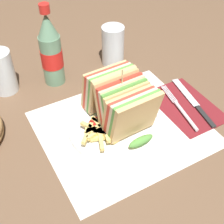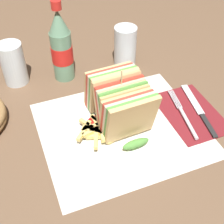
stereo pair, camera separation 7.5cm
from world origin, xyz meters
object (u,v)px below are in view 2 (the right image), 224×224
object	(u,v)px
plate_main	(115,126)
club_sandwich	(120,104)
knife	(199,110)
coke_bottle_near	(61,47)
fork	(185,118)
glass_far	(13,64)
glass_near	(125,49)

from	to	relation	value
plate_main	club_sandwich	xyz separation A→B (m)	(0.01, 0.00, 0.07)
plate_main	knife	distance (m)	0.23
coke_bottle_near	fork	bearing A→B (deg)	-51.12
fork	knife	xyz separation A→B (m)	(0.05, 0.01, -0.00)
plate_main	coke_bottle_near	size ratio (longest dim) A/B	1.01
fork	coke_bottle_near	xyz separation A→B (m)	(-0.23, 0.29, 0.09)
club_sandwich	knife	world-z (taller)	club_sandwich
knife	glass_far	xyz separation A→B (m)	(-0.42, 0.30, 0.05)
coke_bottle_near	glass_far	xyz separation A→B (m)	(-0.13, 0.03, -0.04)
club_sandwich	glass_far	world-z (taller)	club_sandwich
glass_far	coke_bottle_near	bearing A→B (deg)	-11.80
plate_main	glass_near	bearing A→B (deg)	62.17
fork	glass_near	bearing A→B (deg)	107.83
club_sandwich	glass_near	world-z (taller)	club_sandwich
plate_main	knife	xyz separation A→B (m)	(0.23, -0.02, -0.00)
club_sandwich	coke_bottle_near	world-z (taller)	coke_bottle_near
plate_main	coke_bottle_near	distance (m)	0.28
knife	glass_near	distance (m)	0.29
club_sandwich	knife	xyz separation A→B (m)	(0.21, -0.02, -0.07)
club_sandwich	coke_bottle_near	distance (m)	0.26
club_sandwich	glass_near	xyz separation A→B (m)	(0.12, 0.25, -0.02)
club_sandwich	glass_far	distance (m)	0.35
plate_main	knife	world-z (taller)	plate_main
fork	glass_far	xyz separation A→B (m)	(-0.37, 0.32, 0.05)
fork	knife	distance (m)	0.05
fork	coke_bottle_near	world-z (taller)	coke_bottle_near
plate_main	glass_far	size ratio (longest dim) A/B	1.93
glass_near	club_sandwich	bearing A→B (deg)	-115.60
coke_bottle_near	glass_near	xyz separation A→B (m)	(0.19, -0.00, -0.05)
coke_bottle_near	glass_near	bearing A→B (deg)	-0.23
club_sandwich	fork	size ratio (longest dim) A/B	1.12
plate_main	coke_bottle_near	world-z (taller)	coke_bottle_near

